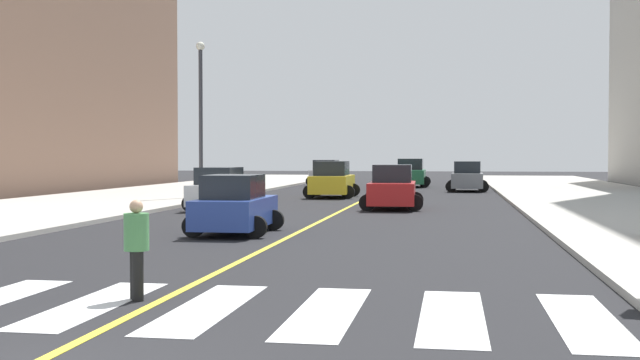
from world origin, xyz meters
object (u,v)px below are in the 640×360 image
(car_green_third, at_px, (410,174))
(car_yellow_fourth, at_px, (332,181))
(car_white_fifth, at_px, (221,190))
(car_red_sixth, at_px, (392,188))
(car_blue_second, at_px, (235,206))
(street_lamp, at_px, (201,106))
(car_gray_seventh, at_px, (467,177))
(pedestrian_crossing, at_px, (137,245))
(car_silver_nearest, at_px, (327,174))

(car_green_third, bearing_deg, car_yellow_fourth, 77.32)
(car_white_fifth, bearing_deg, car_red_sixth, 15.50)
(car_blue_second, xyz_separation_m, street_lamp, (-6.48, 16.88, 4.00))
(car_red_sixth, relative_size, car_gray_seventh, 0.99)
(car_blue_second, height_order, car_green_third, car_green_third)
(car_yellow_fourth, distance_m, pedestrian_crossing, 30.98)
(car_yellow_fourth, bearing_deg, car_blue_second, -90.18)
(car_green_third, height_order, pedestrian_crossing, car_green_third)
(car_blue_second, xyz_separation_m, car_yellow_fourth, (-0.20, 20.40, 0.12))
(car_silver_nearest, bearing_deg, street_lamp, -97.77)
(street_lamp, bearing_deg, pedestrian_crossing, -74.08)
(car_yellow_fourth, xyz_separation_m, street_lamp, (-6.28, -3.52, 3.88))
(car_silver_nearest, height_order, street_lamp, street_lamp)
(car_silver_nearest, bearing_deg, car_blue_second, -84.04)
(car_blue_second, height_order, car_gray_seventh, car_gray_seventh)
(car_white_fifth, distance_m, street_lamp, 8.71)
(car_red_sixth, distance_m, pedestrian_crossing, 22.28)
(car_gray_seventh, bearing_deg, pedestrian_crossing, 83.08)
(car_blue_second, height_order, street_lamp, street_lamp)
(car_blue_second, relative_size, car_red_sixth, 0.91)
(car_blue_second, bearing_deg, pedestrian_crossing, -83.70)
(car_green_third, xyz_separation_m, street_lamp, (-9.73, -19.04, 3.84))
(car_silver_nearest, xyz_separation_m, car_yellow_fourth, (3.04, -17.36, 0.01))
(car_gray_seventh, xyz_separation_m, pedestrian_crossing, (-5.86, -39.88, -0.02))
(car_silver_nearest, relative_size, car_green_third, 0.96)
(car_silver_nearest, distance_m, car_yellow_fourth, 17.62)
(car_gray_seventh, relative_size, street_lamp, 0.55)
(car_blue_second, bearing_deg, car_red_sixth, 71.28)
(car_blue_second, distance_m, car_white_fifth, 10.34)
(car_yellow_fourth, height_order, car_red_sixth, car_yellow_fourth)
(car_silver_nearest, xyz_separation_m, car_white_fifth, (-0.10, -27.97, -0.07))
(car_blue_second, distance_m, car_green_third, 36.06)
(car_blue_second, relative_size, car_gray_seventh, 0.90)
(car_white_fifth, bearing_deg, car_yellow_fourth, 74.60)
(car_gray_seventh, bearing_deg, car_blue_second, 77.65)
(car_silver_nearest, relative_size, car_red_sixth, 1.03)
(car_red_sixth, height_order, street_lamp, street_lamp)
(car_green_third, height_order, car_yellow_fourth, car_green_third)
(car_silver_nearest, bearing_deg, car_green_third, -14.77)
(car_yellow_fourth, distance_m, car_gray_seventh, 11.61)
(car_white_fifth, distance_m, car_gray_seventh, 22.21)
(pedestrian_crossing, bearing_deg, street_lamp, -17.90)
(car_green_third, xyz_separation_m, car_white_fifth, (-6.59, -26.13, -0.12))
(car_white_fifth, bearing_deg, car_green_third, 76.92)
(car_green_third, bearing_deg, street_lamp, 62.79)
(car_blue_second, relative_size, car_green_third, 0.84)
(car_red_sixth, bearing_deg, car_green_third, -90.77)
(car_red_sixth, bearing_deg, car_yellow_fourth, -67.83)
(car_white_fifth, relative_size, pedestrian_crossing, 2.55)
(car_white_fifth, bearing_deg, car_gray_seventh, 62.73)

